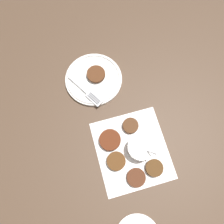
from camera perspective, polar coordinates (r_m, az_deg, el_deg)
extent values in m
plane|color=#4C3828|center=(0.82, 4.86, -11.00)|extent=(4.00, 4.00, 0.00)
cube|color=white|center=(0.82, 5.26, -9.93)|extent=(0.28, 0.26, 0.00)
cylinder|color=white|center=(0.80, 7.36, -9.30)|extent=(0.09, 0.09, 0.05)
cylinder|color=#B23D23|center=(0.81, 7.28, -9.39)|extent=(0.08, 0.08, 0.03)
cone|color=white|center=(0.79, 6.49, -6.12)|extent=(0.02, 0.02, 0.02)
cylinder|color=silver|center=(0.77, 9.30, -10.05)|extent=(0.05, 0.04, 0.08)
cylinder|color=#4F2A1A|center=(0.81, 6.32, -16.67)|extent=(0.07, 0.07, 0.01)
cylinder|color=#50301C|center=(0.83, 4.85, -3.58)|extent=(0.06, 0.06, 0.02)
cylinder|color=#572714|center=(0.81, -0.53, -7.33)|extent=(0.08, 0.08, 0.02)
cylinder|color=#4F3219|center=(0.82, 10.98, -14.16)|extent=(0.06, 0.06, 0.02)
cylinder|color=#553318|center=(0.80, 1.08, -12.72)|extent=(0.07, 0.07, 0.02)
cylinder|color=white|center=(0.90, -4.79, 8.50)|extent=(0.23, 0.23, 0.01)
torus|color=white|center=(0.89, -4.84, 8.75)|extent=(0.22, 0.22, 0.01)
cylinder|color=#512D19|center=(0.89, -4.21, 9.84)|extent=(0.07, 0.07, 0.01)
cube|color=silver|center=(0.88, -8.89, 7.19)|extent=(0.10, 0.07, 0.00)
cube|color=silver|center=(0.85, -4.72, 3.49)|extent=(0.07, 0.06, 0.00)
cube|color=black|center=(0.85, -5.08, 3.21)|extent=(0.05, 0.03, 0.00)
cube|color=black|center=(0.85, -4.73, 3.55)|extent=(0.05, 0.03, 0.00)
cube|color=black|center=(0.85, -4.39, 3.88)|extent=(0.05, 0.03, 0.00)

